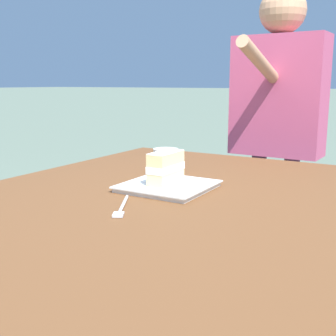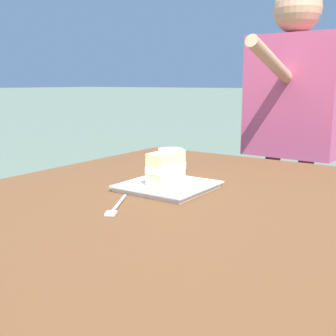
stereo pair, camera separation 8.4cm
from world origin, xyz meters
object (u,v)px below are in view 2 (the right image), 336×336
Objects in this scene: dessert_fork at (117,206)px; coffee_cup at (170,161)px; dessert_plate at (168,186)px; cake_slice at (166,167)px; patio_table at (155,235)px; diner_person at (292,102)px.

coffee_cup is (0.40, 0.12, 0.04)m from dessert_fork.
cake_slice reaches higher than dessert_plate.
dessert_fork is 0.42m from coffee_cup.
cake_slice is at bearing 64.83° from dessert_plate.
coffee_cup is at bearing 32.60° from dessert_plate.
dessert_fork is (-0.22, -0.00, -0.00)m from dessert_plate.
patio_table is 1.01× the size of diner_person.
diner_person reaches higher than cake_slice.
cake_slice is at bearing -149.10° from coffee_cup.
coffee_cup reaches higher than dessert_fork.
dessert_plate is 2.84× the size of coffee_cup.
patio_table is 0.20m from cake_slice.
dessert_plate is 1.85× the size of cake_slice.
cake_slice is at bearing 23.55° from patio_table.
cake_slice reaches higher than dessert_fork.
diner_person is (0.90, -0.04, 0.20)m from dessert_plate.
dessert_fork is 1.90× the size of coffee_cup.
diner_person is at bearing 0.42° from patio_table.
diner_person is (1.02, 0.01, 0.30)m from patio_table.
cake_slice is 0.09× the size of diner_person.
cake_slice is 0.21m from coffee_cup.
diner_person is at bearing -1.73° from dessert_fork.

